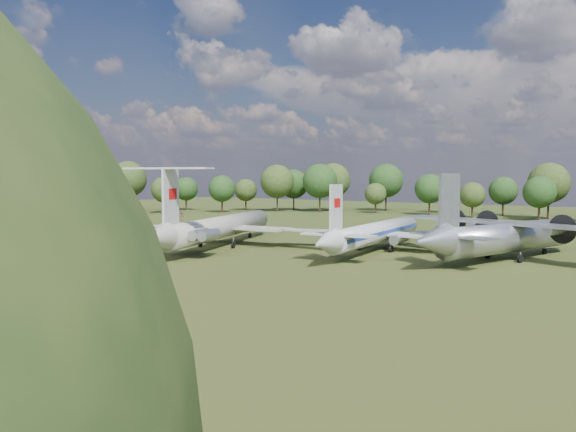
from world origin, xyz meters
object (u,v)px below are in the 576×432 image
Objects in this scene: small_prop_northwest at (91,233)px; person_on_il62 at (182,216)px; an12_transport at (508,241)px; il62_airliner at (221,231)px; small_prop_west at (83,241)px; tu104_jet at (377,236)px.

small_prop_northwest is 28.88m from person_on_il62.
an12_transport is 20.89× the size of person_on_il62.
il62_airliner is at bearing 31.69° from small_prop_northwest.
small_prop_northwest is at bearing -147.31° from an12_transport.
small_prop_west is 10.87m from small_prop_northwest.
small_prop_northwest is (-62.35, -17.28, -1.22)m from an12_transport.
small_prop_west is at bearing -159.04° from il62_airliner.
an12_transport is at bearing 29.49° from small_prop_west.
an12_transport is 2.31× the size of small_prop_northwest.
small_prop_northwest is 9.06× the size of person_on_il62.
small_prop_northwest is at bearing -22.81° from person_on_il62.
il62_airliner is 13.08m from person_on_il62.
small_prop_northwest is (-8.30, 7.02, 0.11)m from small_prop_west.
small_prop_northwest is at bearing 145.08° from small_prop_west.
person_on_il62 reaches higher than small_prop_northwest.
il62_airliner reaches higher than tu104_jet.
small_prop_northwest is at bearing -167.99° from tu104_jet.
an12_transport is (17.43, 1.79, 0.34)m from tu104_jet.
tu104_jet is at bearing 36.08° from small_prop_northwest.
tu104_jet is 42.99m from small_prop_west.
tu104_jet is at bearing 36.86° from small_prop_west.
il62_airliner is 24.53m from small_prop_northwest.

